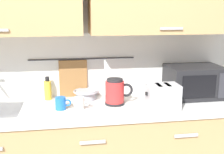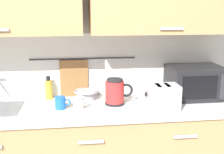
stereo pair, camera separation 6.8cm
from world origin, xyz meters
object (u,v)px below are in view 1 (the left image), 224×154
at_px(dish_soap_bottle, 48,89).
at_px(mug_near_sink, 61,103).
at_px(mug_by_kettle, 79,103).
at_px(microwave, 194,81).
at_px(mixing_bowl, 86,94).
at_px(toaster, 163,96).
at_px(electric_kettle, 115,92).

bearing_deg(dish_soap_bottle, mug_near_sink, -67.57).
distance_m(mug_near_sink, mug_by_kettle, 0.14).
xyz_separation_m(microwave, mug_near_sink, (-1.14, -0.15, -0.09)).
distance_m(microwave, dish_soap_bottle, 1.25).
distance_m(dish_soap_bottle, mixing_bowl, 0.32).
bearing_deg(dish_soap_bottle, mug_by_kettle, -49.05).
xyz_separation_m(toaster, mug_by_kettle, (-0.63, 0.09, -0.05)).
relative_size(electric_kettle, dish_soap_bottle, 1.16).
bearing_deg(mug_near_sink, microwave, 7.59).
xyz_separation_m(electric_kettle, mixing_bowl, (-0.22, 0.16, -0.06)).
relative_size(electric_kettle, mixing_bowl, 1.06).
distance_m(electric_kettle, dish_soap_bottle, 0.58).
xyz_separation_m(mug_near_sink, toaster, (0.77, -0.11, 0.05)).
relative_size(microwave, electric_kettle, 2.03).
height_order(dish_soap_bottle, mug_near_sink, dish_soap_bottle).
bearing_deg(mug_by_kettle, microwave, 9.69).
xyz_separation_m(electric_kettle, mug_near_sink, (-0.43, -0.06, -0.05)).
relative_size(mixing_bowl, mug_by_kettle, 1.78).
height_order(microwave, dish_soap_bottle, microwave).
relative_size(mixing_bowl, toaster, 0.84).
relative_size(electric_kettle, mug_near_sink, 1.89).
xyz_separation_m(electric_kettle, toaster, (0.34, -0.17, -0.01)).
distance_m(mixing_bowl, mug_by_kettle, 0.25).
bearing_deg(mug_by_kettle, electric_kettle, 15.02).
relative_size(dish_soap_bottle, mixing_bowl, 0.92).
height_order(microwave, mug_near_sink, microwave).
xyz_separation_m(dish_soap_bottle, mixing_bowl, (0.32, -0.05, -0.04)).
distance_m(microwave, mug_by_kettle, 1.02).
height_order(microwave, toaster, microwave).
relative_size(electric_kettle, mug_by_kettle, 1.89).
bearing_deg(mug_by_kettle, mug_near_sink, 172.27).
xyz_separation_m(microwave, dish_soap_bottle, (-1.25, 0.12, -0.05)).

